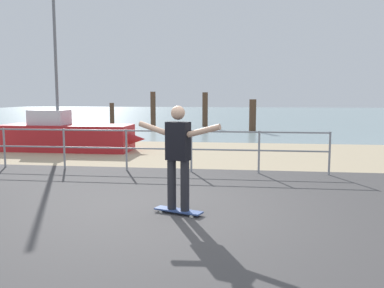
{
  "coord_description": "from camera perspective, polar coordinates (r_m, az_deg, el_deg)",
  "views": [
    {
      "loc": [
        1.13,
        -6.29,
        1.89
      ],
      "look_at": [
        0.04,
        2.0,
        0.9
      ],
      "focal_mm": 38.41,
      "sensor_mm": 36.0,
      "label": 1
    }
  ],
  "objects": [
    {
      "name": "skateboard",
      "position": [
        6.61,
        -1.91,
        -9.24
      ],
      "size": [
        0.82,
        0.47,
        0.08
      ],
      "color": "#334C8C",
      "rests_on": "ground"
    },
    {
      "name": "ground_plane",
      "position": [
        5.73,
        -4.43,
        -12.54
      ],
      "size": [
        24.0,
        10.0,
        0.04
      ],
      "primitive_type": "cube",
      "color": "#474444",
      "rests_on": "ground"
    },
    {
      "name": "beach_strip",
      "position": [
        13.47,
        2.57,
        -1.32
      ],
      "size": [
        24.0,
        6.0,
        0.04
      ],
      "primitive_type": "cube",
      "color": "tan",
      "rests_on": "ground"
    },
    {
      "name": "groyne_post_0",
      "position": [
        25.44,
        -11.05,
        4.0
      ],
      "size": [
        0.27,
        0.27,
        1.44
      ],
      "primitive_type": "cylinder",
      "color": "#513826",
      "rests_on": "ground"
    },
    {
      "name": "sea_surface",
      "position": [
        41.35,
        5.88,
        4.1
      ],
      "size": [
        72.0,
        50.0,
        0.04
      ],
      "primitive_type": "cube",
      "color": "#849EA3",
      "rests_on": "ground"
    },
    {
      "name": "groyne_post_3",
      "position": [
        21.9,
        8.42,
        3.95
      ],
      "size": [
        0.36,
        0.36,
        1.69
      ],
      "primitive_type": "cylinder",
      "color": "#513826",
      "rests_on": "ground"
    },
    {
      "name": "groyne_post_2",
      "position": [
        24.91,
        1.82,
        4.8
      ],
      "size": [
        0.33,
        0.33,
        2.08
      ],
      "primitive_type": "cylinder",
      "color": "#513826",
      "rests_on": "ground"
    },
    {
      "name": "sailboat",
      "position": [
        14.56,
        -16.41,
        1.11
      ],
      "size": [
        4.96,
        1.43,
        5.73
      ],
      "color": "#B21E23",
      "rests_on": "ground"
    },
    {
      "name": "groyne_post_1",
      "position": [
        23.59,
        -5.43,
        4.69
      ],
      "size": [
        0.29,
        0.29,
        2.1
      ],
      "primitive_type": "cylinder",
      "color": "#513826",
      "rests_on": "ground"
    },
    {
      "name": "skateboarder",
      "position": [
        6.42,
        -1.94,
        -1.06
      ],
      "size": [
        1.39,
        0.59,
        1.65
      ],
      "color": "#26262B",
      "rests_on": "skateboard"
    },
    {
      "name": "railing_fence",
      "position": [
        10.65,
        -13.34,
        0.15
      ],
      "size": [
        11.54,
        0.05,
        1.05
      ],
      "color": "gray",
      "rests_on": "ground"
    }
  ]
}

